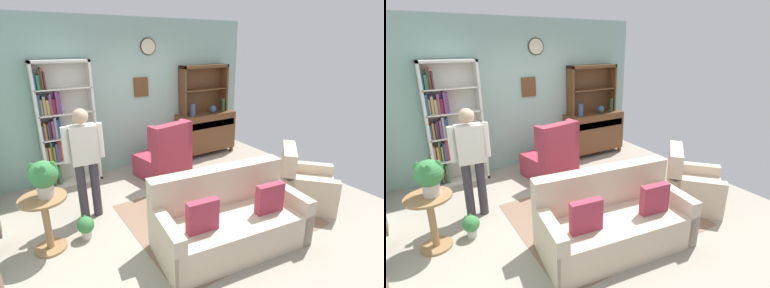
% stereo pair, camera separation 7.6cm
% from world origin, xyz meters
% --- Properties ---
extents(ground_plane, '(5.40, 4.60, 0.02)m').
position_xyz_m(ground_plane, '(0.00, 0.00, -0.01)').
color(ground_plane, '#9E9384').
extents(wall_back, '(5.00, 0.09, 2.80)m').
position_xyz_m(wall_back, '(0.00, 2.13, 1.41)').
color(wall_back, '#93B7AD').
rests_on(wall_back, ground_plane).
extents(area_rug, '(2.39, 2.05, 0.01)m').
position_xyz_m(area_rug, '(0.20, -0.30, 0.00)').
color(area_rug, '#846651').
rests_on(area_rug, ground_plane).
extents(bookshelf, '(0.90, 0.30, 2.10)m').
position_xyz_m(bookshelf, '(-1.36, 1.94, 1.05)').
color(bookshelf, silver).
rests_on(bookshelf, ground_plane).
extents(sideboard, '(1.30, 0.45, 0.92)m').
position_xyz_m(sideboard, '(1.52, 1.86, 0.51)').
color(sideboard, brown).
rests_on(sideboard, ground_plane).
extents(sideboard_hutch, '(1.10, 0.26, 1.00)m').
position_xyz_m(sideboard_hutch, '(1.52, 1.97, 1.56)').
color(sideboard_hutch, brown).
rests_on(sideboard_hutch, sideboard).
extents(vase_tall, '(0.11, 0.11, 0.25)m').
position_xyz_m(vase_tall, '(1.13, 1.78, 1.05)').
color(vase_tall, '#33476B').
rests_on(vase_tall, sideboard).
extents(vase_round, '(0.15, 0.15, 0.17)m').
position_xyz_m(vase_round, '(1.65, 1.79, 1.01)').
color(vase_round, '#33476B').
rests_on(vase_round, sideboard).
extents(bottle_wine, '(0.07, 0.07, 0.30)m').
position_xyz_m(bottle_wine, '(1.91, 1.77, 1.07)').
color(bottle_wine, '#194223').
rests_on(bottle_wine, sideboard).
extents(couch_floral, '(1.89, 1.06, 0.90)m').
position_xyz_m(couch_floral, '(-0.07, -0.89, 0.31)').
color(couch_floral, beige).
rests_on(couch_floral, ground_plane).
extents(armchair_floral, '(1.08, 1.08, 0.88)m').
position_xyz_m(armchair_floral, '(1.51, -0.74, 0.29)').
color(armchair_floral, beige).
rests_on(armchair_floral, ground_plane).
extents(wingback_chair, '(0.92, 0.94, 1.05)m').
position_xyz_m(wingback_chair, '(0.18, 1.22, 0.38)').
color(wingback_chair, '#A33347').
rests_on(wingback_chair, ground_plane).
extents(plant_stand, '(0.52, 0.52, 0.69)m').
position_xyz_m(plant_stand, '(-1.93, 0.16, 0.43)').
color(plant_stand, '#997047').
rests_on(plant_stand, ground_plane).
extents(potted_plant_large, '(0.31, 0.31, 0.43)m').
position_xyz_m(potted_plant_large, '(-1.88, 0.15, 0.95)').
color(potted_plant_large, beige).
rests_on(potted_plant_large, plant_stand).
extents(potted_plant_small, '(0.21, 0.21, 0.29)m').
position_xyz_m(potted_plant_small, '(-1.51, 0.16, 0.17)').
color(potted_plant_small, beige).
rests_on(potted_plant_small, ground_plane).
extents(person_reading, '(0.52, 0.22, 1.56)m').
position_xyz_m(person_reading, '(-1.32, 0.63, 0.91)').
color(person_reading, '#38333D').
rests_on(person_reading, ground_plane).
extents(coffee_table, '(0.80, 0.50, 0.42)m').
position_xyz_m(coffee_table, '(-0.04, 0.08, 0.35)').
color(coffee_table, brown).
rests_on(coffee_table, ground_plane).
extents(book_stack, '(0.22, 0.12, 0.05)m').
position_xyz_m(book_stack, '(0.03, 0.01, 0.45)').
color(book_stack, gold).
rests_on(book_stack, coffee_table).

